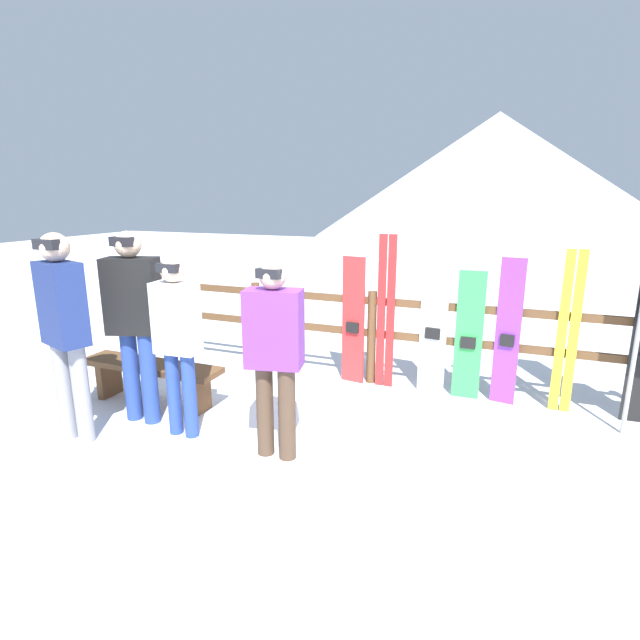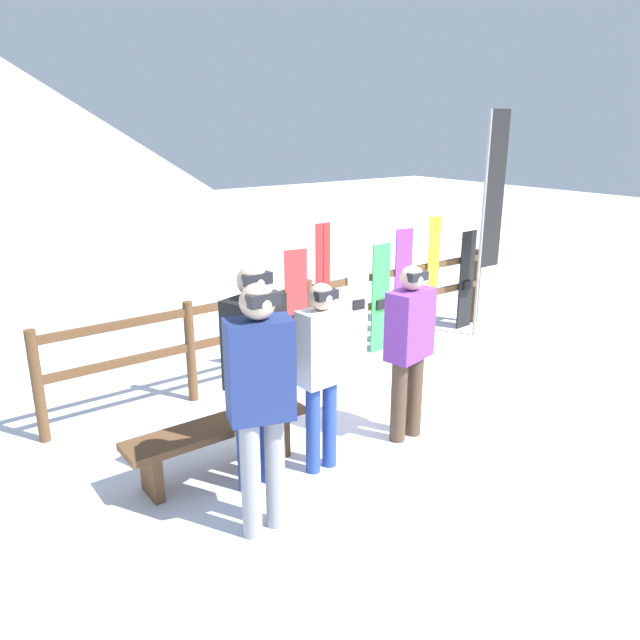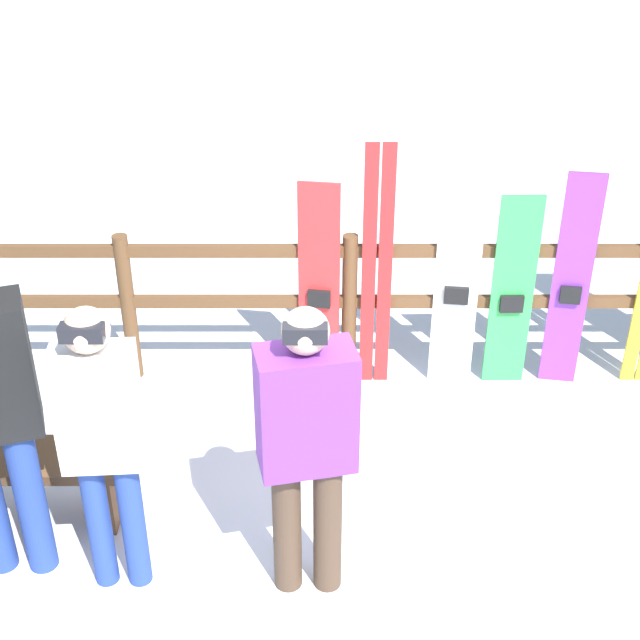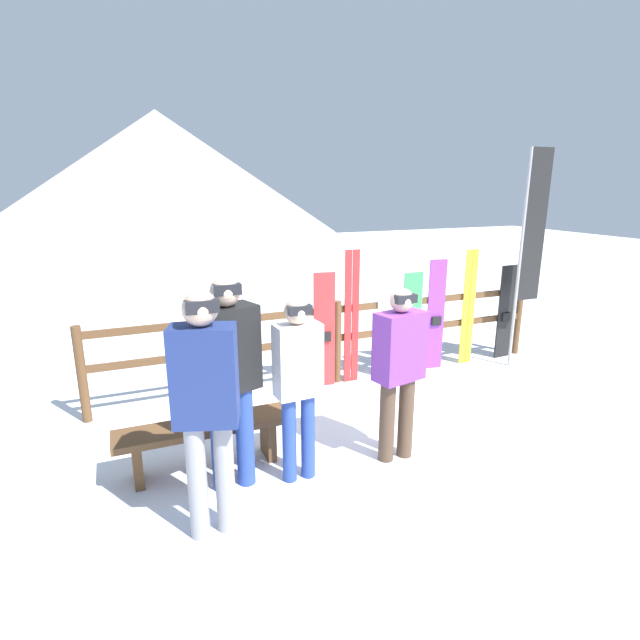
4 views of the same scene
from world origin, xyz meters
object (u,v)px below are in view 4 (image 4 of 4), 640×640
bench (205,434)px  snowboard_red (324,331)px  snowboard_purple (436,315)px  person_navy (206,398)px  snowboard_white (388,321)px  person_purple (399,364)px  person_white (298,376)px  snowboard_black_stripe (506,312)px  rental_flag (530,239)px  ski_pair_yellow (468,308)px  snowboard_green (412,324)px  person_black (229,370)px  ski_pair_red (352,318)px

bench → snowboard_red: (1.72, 1.37, 0.39)m
snowboard_red → snowboard_purple: bearing=0.0°
person_navy → snowboard_purple: (3.46, 2.24, -0.31)m
person_navy → snowboard_white: size_ratio=1.21×
person_purple → person_white: size_ratio=1.01×
person_white → snowboard_white: 2.64m
bench → snowboard_black_stripe: size_ratio=1.13×
rental_flag → person_navy: bearing=-157.6°
bench → ski_pair_yellow: (3.91, 1.37, 0.48)m
snowboard_green → snowboard_black_stripe: (1.59, -0.00, -0.00)m
person_navy → snowboard_red: bearing=50.9°
bench → person_navy: (-0.10, -0.88, 0.73)m
bench → snowboard_red: size_ratio=1.06×
snowboard_green → snowboard_black_stripe: size_ratio=1.00×
person_black → snowboard_red: size_ratio=1.24×
person_black → snowboard_black_stripe: bearing=21.3°
bench → snowboard_green: bearing=24.6°
bench → person_purple: 1.84m
bench → person_black: bearing=-63.9°
snowboard_purple → person_navy: bearing=-147.1°
person_black → snowboard_green: size_ratio=1.32×
person_navy → snowboard_white: bearing=39.5°
person_navy → person_black: bearing=62.5°
person_navy → snowboard_black_stripe: (4.68, 2.24, -0.39)m
bench → person_black: 0.81m
person_white → rental_flag: size_ratio=0.55×
ski_pair_red → ski_pair_yellow: size_ratio=1.05×
person_white → snowboard_green: person_white is taller
person_purple → rental_flag: (2.88, 1.51, 0.84)m
snowboard_purple → rental_flag: (1.18, -0.33, 1.01)m
rental_flag → ski_pair_yellow: bearing=152.4°
person_white → snowboard_white: bearing=43.8°
snowboard_black_stripe → rental_flag: size_ratio=0.47×
bench → snowboard_red: bearing=38.4°
ski_pair_yellow → bench: bearing=-160.7°
ski_pair_yellow → snowboard_black_stripe: ski_pair_yellow is taller
person_purple → snowboard_white: (0.95, 1.85, -0.18)m
person_navy → snowboard_red: person_navy is taller
person_purple → person_black: person_black is taller
person_purple → snowboard_purple: 2.51m
person_purple → snowboard_black_stripe: 3.46m
person_purple → snowboard_white: 2.09m
person_purple → snowboard_purple: size_ratio=1.07×
bench → ski_pair_red: bearing=33.1°
snowboard_white → rental_flag: 2.20m
person_black → snowboard_black_stripe: person_black is taller
person_purple → person_navy: size_ratio=0.89×
person_black → ski_pair_yellow: (3.73, 1.72, -0.24)m
person_white → bench: bearing=147.7°
person_black → rental_flag: rental_flag is taller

